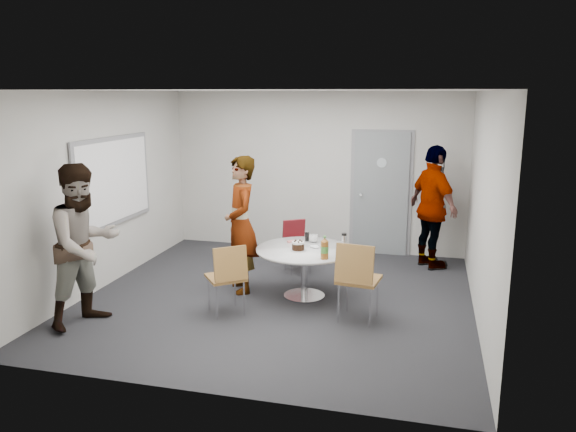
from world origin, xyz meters
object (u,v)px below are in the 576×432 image
(whiteboard, at_px, (114,181))
(person_left, at_px, (85,245))
(person_main, at_px, (241,225))
(chair_near_left, at_px, (228,273))
(door, at_px, (381,194))
(person_right, at_px, (433,208))
(chair_near_right, at_px, (357,274))
(chair_far, at_px, (296,241))
(table, at_px, (306,255))

(whiteboard, xyz_separation_m, person_left, (0.51, -1.53, -0.50))
(whiteboard, bearing_deg, person_main, -0.74)
(whiteboard, relative_size, chair_near_left, 2.12)
(door, relative_size, person_main, 1.14)
(door, relative_size, person_right, 1.11)
(chair_near_left, relative_size, person_right, 0.47)
(door, bearing_deg, person_main, -125.81)
(door, height_order, chair_near_right, door)
(chair_near_right, relative_size, person_main, 0.53)
(chair_far, bearing_deg, chair_near_right, 90.24)
(chair_far, bearing_deg, door, -165.35)
(person_left, bearing_deg, person_right, -29.13)
(door, height_order, chair_near_left, door)
(whiteboard, xyz_separation_m, table, (2.81, -0.07, -0.87))
(chair_near_right, height_order, person_left, person_left)
(chair_far, bearing_deg, whiteboard, -9.78)
(table, xyz_separation_m, person_left, (-2.29, -1.46, 0.37))
(door, xyz_separation_m, chair_near_right, (0.01, -3.03, -0.42))
(door, distance_m, person_left, 4.89)
(chair_near_right, xyz_separation_m, chair_far, (-1.16, 1.78, -0.14))
(table, bearing_deg, whiteboard, 178.55)
(chair_far, bearing_deg, person_right, 165.48)
(whiteboard, xyz_separation_m, chair_near_left, (2.03, -0.92, -0.90))
(door, distance_m, person_main, 2.85)
(chair_far, relative_size, person_right, 0.41)
(door, distance_m, person_right, 1.04)
(whiteboard, bearing_deg, table, -1.45)
(door, distance_m, chair_near_right, 3.06)
(person_main, bearing_deg, chair_far, 125.18)
(table, height_order, chair_near_left, table)
(table, height_order, person_right, person_right)
(person_left, height_order, person_right, person_right)
(chair_near_right, bearing_deg, person_main, 164.04)
(chair_near_left, height_order, person_main, person_main)
(person_main, relative_size, person_left, 0.98)
(table, distance_m, chair_near_left, 1.15)
(door, height_order, whiteboard, door)
(chair_near_right, bearing_deg, person_left, -158.05)
(table, relative_size, chair_far, 1.64)
(chair_near_left, height_order, person_left, person_left)
(whiteboard, relative_size, person_left, 1.00)
(door, bearing_deg, person_right, -34.92)
(door, bearing_deg, chair_far, -132.51)
(door, bearing_deg, table, -107.79)
(person_main, distance_m, person_left, 2.05)
(whiteboard, distance_m, chair_far, 2.80)
(table, height_order, person_main, person_main)
(person_left, xyz_separation_m, person_right, (3.90, 3.22, 0.00))
(chair_near_left, bearing_deg, chair_far, 40.78)
(person_left, distance_m, person_right, 5.06)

